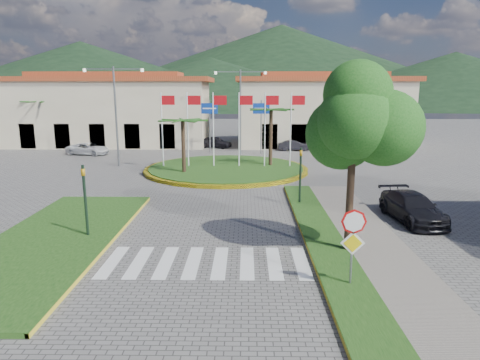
{
  "coord_description": "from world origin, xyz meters",
  "views": [
    {
      "loc": [
        1.55,
        -10.76,
        6.29
      ],
      "look_at": [
        1.28,
        8.0,
        2.26
      ],
      "focal_mm": 32.0,
      "sensor_mm": 36.0,
      "label": 1
    }
  ],
  "objects_px": {
    "car_dark_b": "(294,145)",
    "car_side_right": "(412,207)",
    "white_van": "(88,149)",
    "car_dark_a": "(215,142)",
    "roundabout_island": "(226,168)",
    "deciduous_tree": "(354,120)",
    "stop_sign": "(353,236)"
  },
  "relations": [
    {
      "from": "car_dark_b",
      "to": "car_side_right",
      "type": "bearing_deg",
      "value": -171.02
    },
    {
      "from": "deciduous_tree",
      "to": "stop_sign",
      "type": "bearing_deg",
      "value": -101.18
    },
    {
      "from": "car_dark_b",
      "to": "car_side_right",
      "type": "xyz_separation_m",
      "value": [
        3.09,
        -23.9,
        0.13
      ]
    },
    {
      "from": "white_van",
      "to": "car_side_right",
      "type": "height_order",
      "value": "car_side_right"
    },
    {
      "from": "white_van",
      "to": "car_dark_b",
      "type": "relative_size",
      "value": 1.27
    },
    {
      "from": "roundabout_island",
      "to": "car_dark_b",
      "type": "relative_size",
      "value": 3.93
    },
    {
      "from": "roundabout_island",
      "to": "deciduous_tree",
      "type": "distance_m",
      "value": 18.55
    },
    {
      "from": "white_van",
      "to": "car_dark_a",
      "type": "distance_m",
      "value": 12.94
    },
    {
      "from": "roundabout_island",
      "to": "car_dark_a",
      "type": "height_order",
      "value": "roundabout_island"
    },
    {
      "from": "deciduous_tree",
      "to": "car_side_right",
      "type": "xyz_separation_m",
      "value": [
        4.1,
        4.26,
        -4.51
      ]
    },
    {
      "from": "stop_sign",
      "to": "deciduous_tree",
      "type": "distance_m",
      "value": 4.59
    },
    {
      "from": "car_dark_a",
      "to": "car_dark_b",
      "type": "bearing_deg",
      "value": -83.07
    },
    {
      "from": "deciduous_tree",
      "to": "car_dark_a",
      "type": "bearing_deg",
      "value": 103.67
    },
    {
      "from": "stop_sign",
      "to": "car_dark_b",
      "type": "relative_size",
      "value": 0.82
    },
    {
      "from": "white_van",
      "to": "car_dark_b",
      "type": "distance_m",
      "value": 20.46
    },
    {
      "from": "car_dark_a",
      "to": "car_side_right",
      "type": "height_order",
      "value": "car_side_right"
    },
    {
      "from": "stop_sign",
      "to": "car_dark_b",
      "type": "bearing_deg",
      "value": 87.05
    },
    {
      "from": "white_van",
      "to": "car_side_right",
      "type": "distance_m",
      "value": 31.2
    },
    {
      "from": "car_dark_a",
      "to": "car_dark_b",
      "type": "xyz_separation_m",
      "value": [
        8.33,
        -1.95,
        -0.09
      ]
    },
    {
      "from": "roundabout_island",
      "to": "car_side_right",
      "type": "bearing_deg",
      "value": -53.0
    },
    {
      "from": "roundabout_island",
      "to": "car_dark_b",
      "type": "distance_m",
      "value": 12.93
    },
    {
      "from": "car_dark_a",
      "to": "car_side_right",
      "type": "bearing_deg",
      "value": -136.05
    },
    {
      "from": "roundabout_island",
      "to": "car_dark_a",
      "type": "distance_m",
      "value": 13.25
    },
    {
      "from": "deciduous_tree",
      "to": "car_dark_b",
      "type": "bearing_deg",
      "value": 87.95
    },
    {
      "from": "deciduous_tree",
      "to": "car_side_right",
      "type": "bearing_deg",
      "value": 46.12
    },
    {
      "from": "car_side_right",
      "to": "roundabout_island",
      "type": "bearing_deg",
      "value": 120.83
    },
    {
      "from": "stop_sign",
      "to": "deciduous_tree",
      "type": "relative_size",
      "value": 0.39
    },
    {
      "from": "stop_sign",
      "to": "car_dark_b",
      "type": "xyz_separation_m",
      "value": [
        1.61,
        31.2,
        -1.26
      ]
    },
    {
      "from": "white_van",
      "to": "car_dark_b",
      "type": "bearing_deg",
      "value": -67.08
    },
    {
      "from": "stop_sign",
      "to": "car_dark_a",
      "type": "xyz_separation_m",
      "value": [
        -6.73,
        33.15,
        -1.17
      ]
    },
    {
      "from": "deciduous_tree",
      "to": "car_dark_b",
      "type": "relative_size",
      "value": 2.1
    },
    {
      "from": "stop_sign",
      "to": "car_dark_a",
      "type": "height_order",
      "value": "stop_sign"
    }
  ]
}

